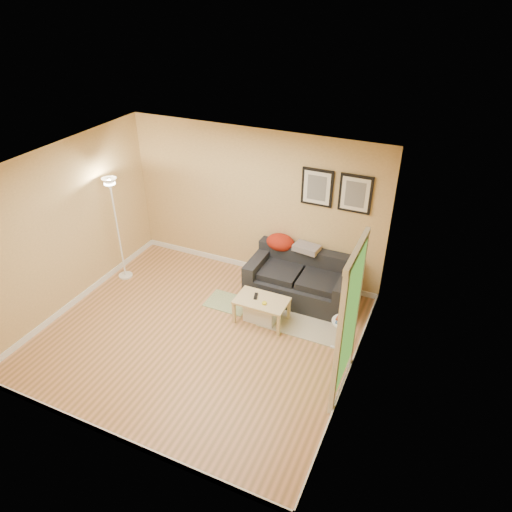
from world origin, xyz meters
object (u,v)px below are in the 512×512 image
at_px(storage_bin, 262,310).
at_px(floor_lamp, 118,232).
at_px(sofa, 300,278).
at_px(coffee_table, 262,310).
at_px(side_table, 342,336).
at_px(book_stack, 343,319).

xyz_separation_m(storage_bin, floor_lamp, (-2.69, 0.09, 0.73)).
distance_m(sofa, coffee_table, 0.91).
bearing_deg(side_table, floor_lamp, 175.96).
xyz_separation_m(coffee_table, side_table, (1.31, -0.14, 0.07)).
distance_m(storage_bin, side_table, 1.35).
xyz_separation_m(storage_bin, book_stack, (1.31, -0.18, 0.41)).
xyz_separation_m(side_table, book_stack, (-0.02, 0.01, 0.30)).
distance_m(storage_bin, book_stack, 1.38).
distance_m(coffee_table, storage_bin, 0.07).
bearing_deg(floor_lamp, coffee_table, -2.96).
bearing_deg(storage_bin, side_table, -8.14).
distance_m(storage_bin, floor_lamp, 2.79).
height_order(coffee_table, floor_lamp, floor_lamp).
bearing_deg(storage_bin, floor_lamp, 178.00).
height_order(storage_bin, book_stack, book_stack).
distance_m(side_table, floor_lamp, 4.08).
xyz_separation_m(coffee_table, storage_bin, (-0.02, 0.05, -0.04)).
relative_size(coffee_table, floor_lamp, 0.43).
bearing_deg(side_table, storage_bin, 171.86).
relative_size(sofa, storage_bin, 3.39).
relative_size(sofa, book_stack, 7.74).
height_order(coffee_table, storage_bin, coffee_table).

